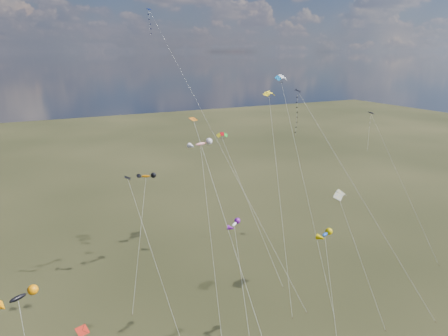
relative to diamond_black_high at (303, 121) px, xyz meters
name	(u,v)px	position (x,y,z in m)	size (l,w,h in m)	color
diamond_black_high	(303,121)	(0.00, 0.00, 0.00)	(8.67, 23.16, 29.31)	black
diamond_navy_tall	(164,48)	(-16.87, 15.90, 10.95)	(11.78, 31.83, 41.76)	#09164F
diamond_black_mid	(146,232)	(-27.34, -6.63, -10.31)	(3.80, 11.17, 20.44)	black
diamond_navy_right	(372,137)	(15.85, 0.83, -4.09)	(6.22, 13.39, 24.78)	#090745
diamond_orange_center	(224,215)	(-20.94, -14.76, -6.23)	(1.30, 22.93, 27.58)	orange
parafoil_yellow	(270,94)	(-1.50, 7.51, 3.61)	(9.13, 20.78, 28.87)	yellow
parafoil_blue_white	(282,78)	(0.88, 7.62, 6.13)	(6.38, 23.56, 31.48)	#136BAE
parafoil_striped	(341,193)	(0.00, -9.45, -8.73)	(3.25, 11.57, 16.55)	yellow
parafoil_tricolor	(223,135)	(-8.98, 10.07, -3.27)	(3.83, 16.41, 21.93)	gold
novelty_black_orange	(18,298)	(-41.13, -11.95, -11.92)	(3.43, 10.48, 13.15)	black
novelty_orange_black	(146,177)	(-23.52, 6.56, -7.63)	(6.62, 9.56, 17.47)	orange
novelty_white_purple	(235,226)	(-18.29, -12.18, -8.97)	(4.69, 13.95, 16.05)	white
novelty_redwhite_stripe	(201,144)	(-15.21, 4.95, -3.18)	(7.01, 19.06, 22.00)	red
novelty_blue_yellow	(325,235)	(-9.17, -17.24, -9.94)	(4.73, 9.77, 15.11)	#0F40B2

